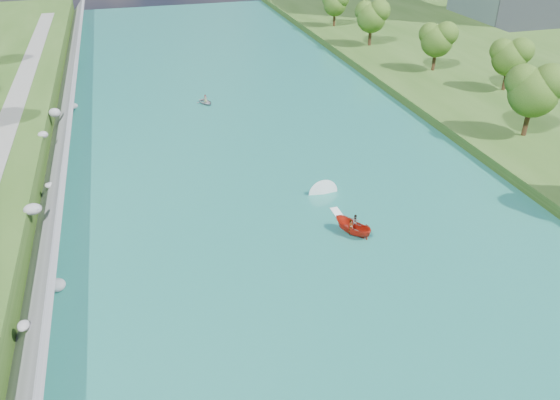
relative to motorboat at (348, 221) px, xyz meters
name	(u,v)px	position (x,y,z in m)	size (l,w,h in m)	color
ground	(358,321)	(-4.57, -13.70, -0.82)	(260.00, 260.00, 0.00)	#2D5119
river_water	(289,204)	(-4.57, 6.30, -0.77)	(55.00, 240.00, 0.10)	#1B685E
riprap_bank	(47,230)	(-30.43, 5.47, 0.99)	(4.36, 236.00, 4.30)	slate
trees_east	(530,96)	(32.11, 13.94, 6.02)	(18.16, 141.46, 11.85)	#2A4C14
motorboat	(348,221)	(0.00, 0.00, 0.00)	(3.72, 19.06, 1.99)	#AE1E0D
raft	(206,102)	(-8.45, 41.39, -0.36)	(3.21, 3.77, 1.53)	gray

